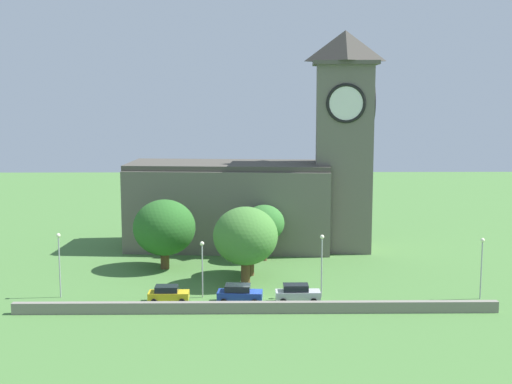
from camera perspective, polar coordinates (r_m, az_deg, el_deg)
ground_plane at (r=87.37m, az=-0.16°, el=-5.95°), size 200.00×200.00×0.00m
church at (r=95.80m, az=0.72°, el=0.60°), size 34.00×13.24×29.23m
quay_barrier at (r=69.13m, az=-0.00°, el=-9.32°), size 47.12×0.70×1.11m
car_yellow at (r=72.97m, az=-7.12°, el=-8.18°), size 4.11×2.11×1.71m
car_blue at (r=72.29m, az=-1.36°, el=-8.22°), size 4.69×2.55×1.86m
car_silver at (r=72.42m, az=3.36°, el=-8.18°), size 4.55×2.06×1.90m
streetlamp_west_end at (r=75.92m, az=-15.65°, el=-4.90°), size 0.44×0.44×6.80m
streetlamp_west_mid at (r=73.43m, az=-4.38°, el=-5.45°), size 0.44×0.44×5.96m
streetlamp_central at (r=73.44m, az=5.35°, el=-5.13°), size 0.44×0.44×6.66m
streetlamp_east_mid at (r=76.23m, az=17.81°, el=-5.10°), size 0.44×0.44×6.43m
tree_riverside_east at (r=81.80m, az=-0.43°, el=-3.93°), size 5.64×5.64×6.75m
tree_churchyard at (r=77.64m, az=-0.86°, el=-3.59°), size 7.16×7.16×8.76m
tree_by_tower at (r=88.86m, az=0.66°, el=-2.56°), size 5.15×5.15×7.13m
tree_riverside_west at (r=85.45m, az=-7.43°, el=-2.88°), size 7.50×7.50×8.44m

